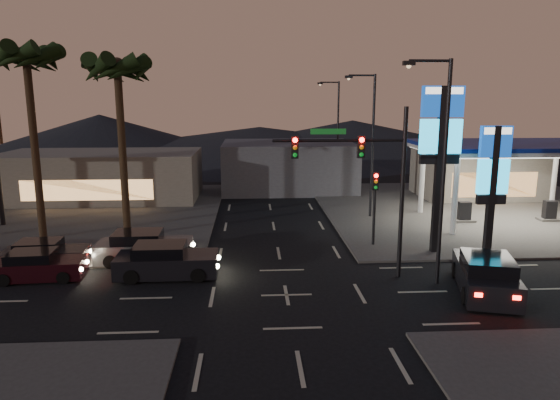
{
  "coord_description": "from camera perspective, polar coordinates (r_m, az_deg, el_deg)",
  "views": [
    {
      "loc": [
        -1.48,
        -20.26,
        8.31
      ],
      "look_at": [
        0.07,
        5.95,
        3.0
      ],
      "focal_mm": 32.0,
      "sensor_mm": 36.0,
      "label": 1
    }
  ],
  "objects": [
    {
      "name": "hill_right",
      "position": [
        82.14,
        8.26,
        7.26
      ],
      "size": [
        50.0,
        50.0,
        5.0
      ],
      "primitive_type": "cone",
      "color": "black",
      "rests_on": "ground"
    },
    {
      "name": "hill_center",
      "position": [
        80.52,
        -2.34,
        6.93
      ],
      "size": [
        60.0,
        60.0,
        4.0
      ],
      "primitive_type": "cone",
      "color": "black",
      "rests_on": "ground"
    },
    {
      "name": "ground",
      "position": [
        21.95,
        0.75,
        -10.81
      ],
      "size": [
        140.0,
        140.0,
        0.0
      ],
      "primitive_type": "plane",
      "color": "black",
      "rests_on": "ground"
    },
    {
      "name": "car_lane_a_front",
      "position": [
        24.5,
        -12.93,
        -6.86
      ],
      "size": [
        4.94,
        2.14,
        1.6
      ],
      "color": "black",
      "rests_on": "ground"
    },
    {
      "name": "car_lane_b_mid",
      "position": [
        27.89,
        -25.34,
        -5.67
      ],
      "size": [
        4.28,
        1.98,
        1.37
      ],
      "color": "black",
      "rests_on": "ground"
    },
    {
      "name": "traffic_signal_mast",
      "position": [
        23.07,
        9.79,
        3.59
      ],
      "size": [
        6.1,
        0.39,
        8.0
      ],
      "color": "black",
      "rests_on": "ground"
    },
    {
      "name": "car_lane_a_mid",
      "position": [
        26.19,
        -25.98,
        -6.81
      ],
      "size": [
        4.27,
        2.01,
        1.36
      ],
      "color": "black",
      "rests_on": "ground"
    },
    {
      "name": "corner_lot_nw",
      "position": [
        39.92,
        -24.64,
        -1.55
      ],
      "size": [
        24.0,
        24.0,
        0.12
      ],
      "primitive_type": "cube",
      "color": "#47443F",
      "rests_on": "ground"
    },
    {
      "name": "corner_lot_ne",
      "position": [
        41.09,
        21.87,
        -0.98
      ],
      "size": [
        24.0,
        24.0,
        0.12
      ],
      "primitive_type": "cube",
      "color": "#47443F",
      "rests_on": "ground"
    },
    {
      "name": "palm_b",
      "position": [
        32.33,
        -26.93,
        13.18
      ],
      "size": [
        4.41,
        4.41,
        11.46
      ],
      "color": "black",
      "rests_on": "ground"
    },
    {
      "name": "pylon_sign_tall",
      "position": [
        27.7,
        17.88,
        6.92
      ],
      "size": [
        2.2,
        0.35,
        9.0
      ],
      "color": "black",
      "rests_on": "ground"
    },
    {
      "name": "pylon_sign_short",
      "position": [
        27.97,
        23.18,
        3.0
      ],
      "size": [
        1.6,
        0.35,
        7.0
      ],
      "color": "black",
      "rests_on": "ground"
    },
    {
      "name": "streetlight_near",
      "position": [
        22.96,
        17.82,
        4.4
      ],
      "size": [
        2.14,
        0.25,
        10.0
      ],
      "color": "black",
      "rests_on": "ground"
    },
    {
      "name": "streetlight_mid",
      "position": [
        35.34,
        10.24,
        7.04
      ],
      "size": [
        2.14,
        0.25,
        10.0
      ],
      "color": "black",
      "rests_on": "ground"
    },
    {
      "name": "streetlight_far",
      "position": [
        49.04,
        6.4,
        8.33
      ],
      "size": [
        2.14,
        0.25,
        10.0
      ],
      "color": "black",
      "rests_on": "ground"
    },
    {
      "name": "building_far_mid",
      "position": [
        46.79,
        0.91,
        3.93
      ],
      "size": [
        12.0,
        9.0,
        4.4
      ],
      "primitive_type": "cube",
      "color": "#4C4C51",
      "rests_on": "ground"
    },
    {
      "name": "convenience_store",
      "position": [
        46.06,
        21.69,
        2.75
      ],
      "size": [
        10.0,
        6.0,
        4.0
      ],
      "primitive_type": "cube",
      "color": "#726B5B",
      "rests_on": "ground"
    },
    {
      "name": "car_lane_b_front",
      "position": [
        26.92,
        -15.35,
        -5.29
      ],
      "size": [
        5.02,
        2.2,
        1.62
      ],
      "color": "#535255",
      "rests_on": "ground"
    },
    {
      "name": "gas_station",
      "position": [
        36.84,
        25.07,
        5.33
      ],
      "size": [
        12.2,
        8.2,
        5.47
      ],
      "color": "silver",
      "rests_on": "ground"
    },
    {
      "name": "building_far_west",
      "position": [
        44.53,
        -19.7,
        2.61
      ],
      "size": [
        16.0,
        8.0,
        4.0
      ],
      "primitive_type": "cube",
      "color": "#726B5B",
      "rests_on": "ground"
    },
    {
      "name": "pedestal_signal",
      "position": [
        28.63,
        10.79,
        0.39
      ],
      "size": [
        0.32,
        0.39,
        4.3
      ],
      "color": "black",
      "rests_on": "ground"
    },
    {
      "name": "hill_left",
      "position": [
        83.8,
        -19.84,
        7.13
      ],
      "size": [
        40.0,
        40.0,
        6.0
      ],
      "primitive_type": "cone",
      "color": "black",
      "rests_on": "ground"
    },
    {
      "name": "palm_a",
      "position": [
        30.72,
        -18.03,
        12.97
      ],
      "size": [
        4.41,
        4.41,
        10.86
      ],
      "color": "black",
      "rests_on": "ground"
    },
    {
      "name": "suv_station",
      "position": [
        23.71,
        22.44,
        -7.94
      ],
      "size": [
        3.43,
        5.49,
        1.71
      ],
      "color": "black",
      "rests_on": "ground"
    }
  ]
}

